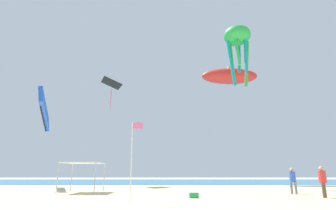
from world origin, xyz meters
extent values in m
cube|color=beige|center=(0.00, 0.00, -0.05)|extent=(110.00, 110.00, 0.10)
cube|color=teal|center=(0.00, 28.18, 0.01)|extent=(110.00, 22.35, 0.03)
cylinder|color=#B2B2B7|center=(-8.60, 4.46, 1.09)|extent=(0.07, 0.07, 2.18)
cylinder|color=#B2B2B7|center=(-5.90, 4.46, 1.09)|extent=(0.07, 0.07, 2.18)
cylinder|color=#B2B2B7|center=(-8.60, 7.41, 1.09)|extent=(0.07, 0.07, 2.18)
cylinder|color=#B2B2B7|center=(-5.90, 7.41, 1.09)|extent=(0.07, 0.07, 2.18)
cube|color=white|center=(-7.25, 5.94, 2.21)|extent=(2.77, 3.01, 0.06)
cylinder|color=brown|center=(8.87, 1.57, 0.43)|extent=(0.17, 0.17, 0.86)
cylinder|color=brown|center=(9.09, 1.83, 0.43)|extent=(0.17, 0.17, 0.86)
cylinder|color=red|center=(8.98, 1.70, 1.23)|extent=(0.45, 0.45, 0.75)
sphere|color=tan|center=(8.98, 1.70, 1.74)|extent=(0.28, 0.28, 0.28)
cylinder|color=slate|center=(8.42, 4.16, 0.41)|extent=(0.16, 0.16, 0.83)
cylinder|color=slate|center=(8.23, 4.42, 0.41)|extent=(0.16, 0.16, 0.83)
cylinder|color=blue|center=(8.33, 4.29, 1.19)|extent=(0.43, 0.43, 0.72)
sphere|color=tan|center=(8.33, 4.29, 1.69)|extent=(0.27, 0.27, 0.27)
cylinder|color=silver|center=(-2.62, -0.87, 2.09)|extent=(0.06, 0.06, 4.19)
cube|color=pink|center=(-2.31, -0.87, 4.01)|extent=(0.55, 0.02, 0.35)
cube|color=#1E8C4C|center=(0.93, 1.59, 0.16)|extent=(0.56, 0.36, 0.32)
cube|color=white|center=(0.93, 1.59, 0.34)|extent=(0.57, 0.37, 0.03)
ellipsoid|color=green|center=(7.44, 12.16, 16.83)|extent=(3.95, 3.95, 2.21)
cylinder|color=green|center=(7.11, 11.29, 14.45)|extent=(0.46, 0.66, 3.43)
cylinder|color=teal|center=(8.03, 11.44, 13.94)|extent=(0.62, 0.68, 4.45)
cylinder|color=green|center=(8.37, 12.32, 13.43)|extent=(0.88, 0.43, 5.46)
cylinder|color=teal|center=(7.77, 13.04, 14.45)|extent=(0.46, 0.66, 3.43)
cylinder|color=green|center=(6.85, 12.89, 13.94)|extent=(0.62, 0.68, 4.45)
cylinder|color=teal|center=(6.52, 12.01, 13.43)|extent=(0.88, 0.43, 5.46)
cube|color=blue|center=(-13.95, 12.40, 7.96)|extent=(2.46, 6.24, 3.93)
cube|color=black|center=(-13.95, 12.40, 7.10)|extent=(1.56, 4.81, 2.17)
cube|color=black|center=(-8.05, 17.81, 12.93)|extent=(3.23, 3.29, 0.89)
cylinder|color=pink|center=(-8.05, 17.81, 10.83)|extent=(0.16, 0.16, 2.70)
ellipsoid|color=red|center=(8.59, 21.18, 15.23)|extent=(8.20, 2.60, 2.50)
cone|color=green|center=(8.59, 21.18, 16.51)|extent=(1.21, 1.25, 0.91)
camera|label=1|loc=(-0.75, -15.08, 1.56)|focal=27.90mm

